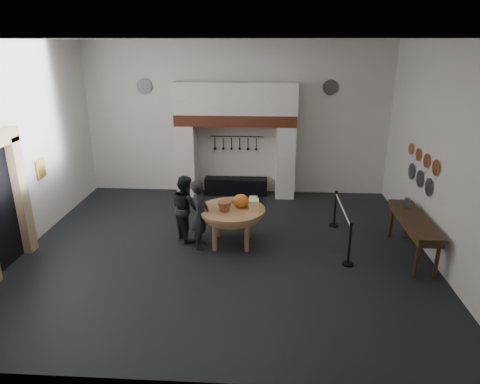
# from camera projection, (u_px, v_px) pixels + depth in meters

# --- Properties ---
(floor) EXTENTS (9.00, 8.00, 0.02)m
(floor) POSITION_uv_depth(u_px,v_px,m) (225.00, 249.00, 9.69)
(floor) COLOR black
(floor) RESTS_ON ground
(ceiling) EXTENTS (9.00, 8.00, 0.02)m
(ceiling) POSITION_uv_depth(u_px,v_px,m) (222.00, 39.00, 8.18)
(ceiling) COLOR silver
(ceiling) RESTS_ON wall_back
(wall_back) EXTENTS (9.00, 0.02, 4.50)m
(wall_back) POSITION_uv_depth(u_px,v_px,m) (236.00, 119.00, 12.70)
(wall_back) COLOR silver
(wall_back) RESTS_ON floor
(wall_front) EXTENTS (9.00, 0.02, 4.50)m
(wall_front) POSITION_uv_depth(u_px,v_px,m) (191.00, 235.00, 5.18)
(wall_front) COLOR silver
(wall_front) RESTS_ON floor
(wall_left) EXTENTS (0.02, 8.00, 4.50)m
(wall_left) POSITION_uv_depth(u_px,v_px,m) (15.00, 150.00, 9.19)
(wall_left) COLOR silver
(wall_left) RESTS_ON floor
(wall_right) EXTENTS (0.02, 8.00, 4.50)m
(wall_right) POSITION_uv_depth(u_px,v_px,m) (444.00, 156.00, 8.68)
(wall_right) COLOR silver
(wall_right) RESTS_ON floor
(chimney_pier_left) EXTENTS (0.55, 0.70, 2.15)m
(chimney_pier_left) POSITION_uv_depth(u_px,v_px,m) (187.00, 160.00, 12.85)
(chimney_pier_left) COLOR silver
(chimney_pier_left) RESTS_ON floor
(chimney_pier_right) EXTENTS (0.55, 0.70, 2.15)m
(chimney_pier_right) POSITION_uv_depth(u_px,v_px,m) (285.00, 161.00, 12.68)
(chimney_pier_right) COLOR silver
(chimney_pier_right) RESTS_ON floor
(hearth_brick_band) EXTENTS (3.50, 0.72, 0.32)m
(hearth_brick_band) POSITION_uv_depth(u_px,v_px,m) (236.00, 119.00, 12.35)
(hearth_brick_band) COLOR #9E442B
(hearth_brick_band) RESTS_ON chimney_pier_left
(chimney_hood) EXTENTS (3.50, 0.70, 0.90)m
(chimney_hood) POSITION_uv_depth(u_px,v_px,m) (236.00, 98.00, 12.14)
(chimney_hood) COLOR silver
(chimney_hood) RESTS_ON hearth_brick_band
(iron_range) EXTENTS (1.90, 0.45, 0.50)m
(iron_range) POSITION_uv_depth(u_px,v_px,m) (236.00, 186.00, 13.11)
(iron_range) COLOR black
(iron_range) RESTS_ON floor
(utensil_rail) EXTENTS (1.60, 0.02, 0.02)m
(utensil_rail) POSITION_uv_depth(u_px,v_px,m) (236.00, 137.00, 12.79)
(utensil_rail) COLOR black
(utensil_rail) RESTS_ON wall_back
(door_jamb_far) EXTENTS (0.22, 0.30, 2.60)m
(door_jamb_far) POSITION_uv_depth(u_px,v_px,m) (21.00, 196.00, 9.22)
(door_jamb_far) COLOR tan
(door_jamb_far) RESTS_ON floor
(wall_plaque) EXTENTS (0.05, 0.34, 0.44)m
(wall_plaque) POSITION_uv_depth(u_px,v_px,m) (41.00, 168.00, 10.16)
(wall_plaque) COLOR gold
(wall_plaque) RESTS_ON wall_left
(work_table) EXTENTS (1.66, 1.66, 0.07)m
(work_table) POSITION_uv_depth(u_px,v_px,m) (232.00, 210.00, 9.69)
(work_table) COLOR tan
(work_table) RESTS_ON floor
(pumpkin) EXTENTS (0.36, 0.36, 0.31)m
(pumpkin) POSITION_uv_depth(u_px,v_px,m) (241.00, 201.00, 9.71)
(pumpkin) COLOR orange
(pumpkin) RESTS_ON work_table
(cheese_block_big) EXTENTS (0.22, 0.22, 0.24)m
(cheese_block_big) POSITION_uv_depth(u_px,v_px,m) (254.00, 205.00, 9.57)
(cheese_block_big) COLOR #FAEA95
(cheese_block_big) RESTS_ON work_table
(cheese_block_small) EXTENTS (0.18, 0.18, 0.20)m
(cheese_block_small) POSITION_uv_depth(u_px,v_px,m) (253.00, 201.00, 9.86)
(cheese_block_small) COLOR #E1D586
(cheese_block_small) RESTS_ON work_table
(wicker_basket) EXTENTS (0.35, 0.35, 0.22)m
(wicker_basket) POSITION_uv_depth(u_px,v_px,m) (224.00, 206.00, 9.51)
(wicker_basket) COLOR brown
(wicker_basket) RESTS_ON work_table
(bread_loaf) EXTENTS (0.31, 0.18, 0.13)m
(bread_loaf) POSITION_uv_depth(u_px,v_px,m) (229.00, 200.00, 9.99)
(bread_loaf) COLOR #9B6837
(bread_loaf) RESTS_ON work_table
(visitor_near) EXTENTS (0.40, 0.59, 1.59)m
(visitor_near) POSITION_uv_depth(u_px,v_px,m) (200.00, 214.00, 9.56)
(visitor_near) COLOR black
(visitor_near) RESTS_ON floor
(visitor_far) EXTENTS (0.92, 0.96, 1.56)m
(visitor_far) POSITION_uv_depth(u_px,v_px,m) (186.00, 208.00, 9.97)
(visitor_far) COLOR black
(visitor_far) RESTS_ON floor
(side_table) EXTENTS (0.55, 2.20, 0.06)m
(side_table) POSITION_uv_depth(u_px,v_px,m) (415.00, 219.00, 9.13)
(side_table) COLOR #3D2C16
(side_table) RESTS_ON floor
(pewter_jug) EXTENTS (0.12, 0.12, 0.22)m
(pewter_jug) POSITION_uv_depth(u_px,v_px,m) (407.00, 203.00, 9.65)
(pewter_jug) COLOR #54545A
(pewter_jug) RESTS_ON side_table
(copper_pan_a) EXTENTS (0.03, 0.34, 0.34)m
(copper_pan_a) POSITION_uv_depth(u_px,v_px,m) (436.00, 168.00, 8.97)
(copper_pan_a) COLOR #C6662D
(copper_pan_a) RESTS_ON wall_right
(copper_pan_b) EXTENTS (0.03, 0.32, 0.32)m
(copper_pan_b) POSITION_uv_depth(u_px,v_px,m) (427.00, 161.00, 9.49)
(copper_pan_b) COLOR #C6662D
(copper_pan_b) RESTS_ON wall_right
(copper_pan_c) EXTENTS (0.03, 0.30, 0.30)m
(copper_pan_c) POSITION_uv_depth(u_px,v_px,m) (418.00, 154.00, 10.00)
(copper_pan_c) COLOR #C6662D
(copper_pan_c) RESTS_ON wall_right
(copper_pan_d) EXTENTS (0.03, 0.28, 0.28)m
(copper_pan_d) POSITION_uv_depth(u_px,v_px,m) (411.00, 149.00, 10.52)
(copper_pan_d) COLOR #C6662D
(copper_pan_d) RESTS_ON wall_right
(pewter_plate_left) EXTENTS (0.03, 0.40, 0.40)m
(pewter_plate_left) POSITION_uv_depth(u_px,v_px,m) (429.00, 187.00, 9.33)
(pewter_plate_left) COLOR #4C4C51
(pewter_plate_left) RESTS_ON wall_right
(pewter_plate_mid) EXTENTS (0.03, 0.40, 0.40)m
(pewter_plate_mid) POSITION_uv_depth(u_px,v_px,m) (420.00, 179.00, 9.89)
(pewter_plate_mid) COLOR #4C4C51
(pewter_plate_mid) RESTS_ON wall_right
(pewter_plate_right) EXTENTS (0.03, 0.40, 0.40)m
(pewter_plate_right) POSITION_uv_depth(u_px,v_px,m) (411.00, 171.00, 10.45)
(pewter_plate_right) COLOR #4C4C51
(pewter_plate_right) RESTS_ON wall_right
(pewter_plate_back_left) EXTENTS (0.44, 0.03, 0.44)m
(pewter_plate_back_left) POSITION_uv_depth(u_px,v_px,m) (144.00, 86.00, 12.49)
(pewter_plate_back_left) COLOR #4C4C51
(pewter_plate_back_left) RESTS_ON wall_back
(pewter_plate_back_right) EXTENTS (0.44, 0.03, 0.44)m
(pewter_plate_back_right) POSITION_uv_depth(u_px,v_px,m) (331.00, 87.00, 12.18)
(pewter_plate_back_right) COLOR #4C4C51
(pewter_plate_back_right) RESTS_ON wall_back
(barrier_post_near) EXTENTS (0.05, 0.05, 0.90)m
(barrier_post_near) POSITION_uv_depth(u_px,v_px,m) (349.00, 245.00, 8.88)
(barrier_post_near) COLOR black
(barrier_post_near) RESTS_ON floor
(barrier_post_far) EXTENTS (0.05, 0.05, 0.90)m
(barrier_post_far) POSITION_uv_depth(u_px,v_px,m) (335.00, 209.00, 10.76)
(barrier_post_far) COLOR black
(barrier_post_far) RESTS_ON floor
(barrier_rope) EXTENTS (0.04, 2.00, 0.04)m
(barrier_rope) POSITION_uv_depth(u_px,v_px,m) (343.00, 210.00, 9.69)
(barrier_rope) COLOR white
(barrier_rope) RESTS_ON barrier_post_near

